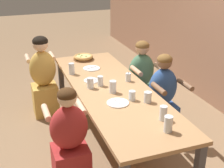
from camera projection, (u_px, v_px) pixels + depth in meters
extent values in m
plane|color=#896B4C|center=(112.00, 143.00, 3.84)|extent=(18.00, 18.00, 0.00)
cube|color=tan|center=(112.00, 90.00, 3.56)|extent=(2.60, 0.82, 0.04)
cube|color=#4C4C51|center=(62.00, 84.00, 4.66)|extent=(0.07, 0.07, 0.70)
cube|color=#4C4C51|center=(106.00, 78.00, 4.89)|extent=(0.07, 0.07, 0.70)
cylinder|color=brown|center=(83.00, 59.00, 4.48)|extent=(0.28, 0.28, 0.02)
torus|color=tan|center=(83.00, 57.00, 4.46)|extent=(0.28, 0.28, 0.04)
cylinder|color=#E5C675|center=(83.00, 57.00, 4.46)|extent=(0.22, 0.22, 0.04)
cylinder|color=#4C7A3D|center=(82.00, 55.00, 4.47)|extent=(0.02, 0.02, 0.01)
cylinder|color=#4C7A3D|center=(81.00, 57.00, 4.41)|extent=(0.02, 0.02, 0.01)
cylinder|color=#4C7A3D|center=(86.00, 56.00, 4.43)|extent=(0.02, 0.02, 0.01)
cylinder|color=#4C7A3D|center=(79.00, 54.00, 4.51)|extent=(0.02, 0.02, 0.01)
cylinder|color=white|center=(91.00, 81.00, 3.74)|extent=(0.18, 0.18, 0.01)
cube|color=#B7B7BC|center=(91.00, 80.00, 3.74)|extent=(0.03, 0.13, 0.01)
cylinder|color=white|center=(92.00, 68.00, 4.13)|extent=(0.22, 0.22, 0.01)
cube|color=#B7B7BC|center=(92.00, 68.00, 4.13)|extent=(0.07, 0.15, 0.01)
cylinder|color=white|center=(118.00, 103.00, 3.19)|extent=(0.23, 0.23, 0.01)
cube|color=#B7B7BC|center=(118.00, 102.00, 3.19)|extent=(0.16, 0.04, 0.01)
cylinder|color=silver|center=(128.00, 77.00, 3.72)|extent=(0.07, 0.07, 0.10)
cylinder|color=#1EA8DB|center=(128.00, 78.00, 3.72)|extent=(0.06, 0.06, 0.07)
cylinder|color=black|center=(129.00, 77.00, 3.70)|extent=(0.01, 0.02, 0.13)
cylinder|color=silver|center=(163.00, 113.00, 2.85)|extent=(0.07, 0.07, 0.14)
cylinder|color=silver|center=(163.00, 116.00, 2.87)|extent=(0.06, 0.06, 0.08)
cylinder|color=silver|center=(148.00, 97.00, 3.20)|extent=(0.08, 0.08, 0.11)
cylinder|color=silver|center=(148.00, 99.00, 3.20)|extent=(0.07, 0.07, 0.08)
cylinder|color=silver|center=(132.00, 96.00, 3.24)|extent=(0.07, 0.07, 0.11)
cylinder|color=silver|center=(113.00, 87.00, 3.41)|extent=(0.08, 0.08, 0.14)
cylinder|color=silver|center=(113.00, 88.00, 3.41)|extent=(0.07, 0.07, 0.11)
cylinder|color=silver|center=(100.00, 81.00, 3.59)|extent=(0.07, 0.07, 0.12)
cylinder|color=black|center=(100.00, 83.00, 3.60)|extent=(0.06, 0.06, 0.07)
cylinder|color=silver|center=(72.00, 69.00, 3.92)|extent=(0.07, 0.07, 0.15)
cylinder|color=silver|center=(72.00, 71.00, 3.94)|extent=(0.06, 0.06, 0.08)
cylinder|color=silver|center=(90.00, 83.00, 3.52)|extent=(0.07, 0.07, 0.13)
cylinder|color=silver|center=(90.00, 85.00, 3.53)|extent=(0.07, 0.07, 0.07)
cylinder|color=silver|center=(168.00, 124.00, 2.67)|extent=(0.08, 0.08, 0.15)
cylinder|color=silver|center=(168.00, 126.00, 2.67)|extent=(0.07, 0.07, 0.11)
cube|color=#B22D2D|center=(71.00, 167.00, 3.07)|extent=(0.32, 0.34, 0.44)
ellipsoid|color=#B22D2D|center=(69.00, 128.00, 2.90)|extent=(0.24, 0.36, 0.45)
sphere|color=beige|center=(67.00, 98.00, 2.77)|extent=(0.17, 0.17, 0.17)
ellipsoid|color=#422814|center=(67.00, 95.00, 2.76)|extent=(0.18, 0.18, 0.12)
cylinder|color=beige|center=(46.00, 113.00, 2.99)|extent=(0.28, 0.06, 0.06)
cylinder|color=beige|center=(81.00, 107.00, 3.09)|extent=(0.28, 0.06, 0.06)
cube|color=#477556|center=(140.00, 100.00, 4.43)|extent=(0.32, 0.34, 0.44)
ellipsoid|color=#477556|center=(141.00, 70.00, 4.25)|extent=(0.24, 0.36, 0.47)
sphere|color=tan|center=(142.00, 48.00, 4.13)|extent=(0.18, 0.18, 0.18)
ellipsoid|color=brown|center=(142.00, 45.00, 4.12)|extent=(0.19, 0.19, 0.13)
cylinder|color=tan|center=(160.00, 68.00, 4.09)|extent=(0.28, 0.06, 0.06)
cylinder|color=tan|center=(136.00, 71.00, 3.99)|extent=(0.28, 0.06, 0.06)
cube|color=#2D5193|center=(161.00, 120.00, 3.91)|extent=(0.32, 0.34, 0.44)
ellipsoid|color=#2D5193|center=(163.00, 87.00, 3.73)|extent=(0.24, 0.36, 0.47)
sphere|color=brown|center=(165.00, 62.00, 3.60)|extent=(0.18, 0.18, 0.18)
ellipsoid|color=brown|center=(165.00, 59.00, 3.59)|extent=(0.18, 0.18, 0.12)
cylinder|color=brown|center=(185.00, 84.00, 3.57)|extent=(0.28, 0.06, 0.06)
cylinder|color=brown|center=(159.00, 89.00, 3.46)|extent=(0.28, 0.06, 0.06)
cube|color=gold|center=(46.00, 99.00, 4.46)|extent=(0.32, 0.34, 0.44)
ellipsoid|color=gold|center=(43.00, 69.00, 4.27)|extent=(0.24, 0.36, 0.50)
sphere|color=beige|center=(40.00, 44.00, 4.14)|extent=(0.20, 0.20, 0.20)
ellipsoid|color=black|center=(40.00, 41.00, 4.12)|extent=(0.21, 0.21, 0.14)
cylinder|color=beige|center=(27.00, 58.00, 4.36)|extent=(0.28, 0.06, 0.06)
cylinder|color=beige|center=(52.00, 56.00, 4.47)|extent=(0.28, 0.06, 0.06)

